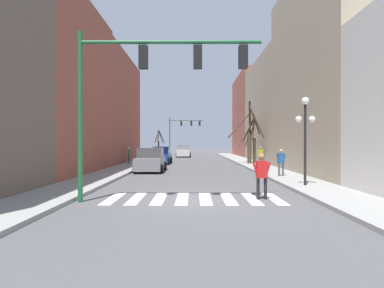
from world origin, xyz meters
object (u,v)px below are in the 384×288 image
at_px(traffic_signal_near, 147,75).
at_px(street_tree_left_near, 249,145).
at_px(street_tree_left_far, 159,143).
at_px(pedestrian_on_right_sidewalk, 262,172).
at_px(street_tree_right_mid, 253,143).
at_px(car_parked_right_near, 162,156).
at_px(pedestrian_on_left_sidewalk, 281,160).
at_px(street_tree_right_far, 250,136).
at_px(car_parked_left_near, 184,151).
at_px(street_lamp_right_corner, 305,123).
at_px(pedestrian_waiting_at_curb, 260,154).
at_px(traffic_signal_far, 182,128).
at_px(car_parked_left_far, 151,161).
at_px(pedestrian_crossing_street, 129,154).

distance_m(traffic_signal_near, street_tree_left_near, 22.05).
relative_size(street_tree_left_far, street_tree_left_near, 1.08).
xyz_separation_m(pedestrian_on_right_sidewalk, street_tree_right_mid, (3.32, 18.35, 1.13)).
bearing_deg(car_parked_right_near, pedestrian_on_left_sidewalk, -145.81).
bearing_deg(traffic_signal_near, street_tree_right_far, 68.44).
height_order(pedestrian_on_left_sidewalk, street_tree_right_mid, street_tree_right_mid).
relative_size(car_parked_left_near, street_tree_left_far, 1.19).
distance_m(street_lamp_right_corner, street_tree_right_mid, 15.60).
height_order(traffic_signal_near, pedestrian_on_right_sidewalk, traffic_signal_near).
distance_m(pedestrian_on_right_sidewalk, street_tree_left_near, 20.26).
xyz_separation_m(car_parked_right_near, pedestrian_on_left_sidewalk, (8.67, -12.76, 0.30)).
bearing_deg(street_tree_left_near, street_tree_left_far, 130.33).
height_order(pedestrian_waiting_at_curb, street_tree_right_far, street_tree_right_far).
height_order(car_parked_left_near, street_tree_left_far, street_tree_left_far).
relative_size(pedestrian_on_left_sidewalk, street_tree_left_near, 0.44).
distance_m(pedestrian_waiting_at_curb, street_tree_left_far, 21.88).
height_order(pedestrian_on_left_sidewalk, pedestrian_waiting_at_curb, pedestrian_waiting_at_curb).
bearing_deg(traffic_signal_near, street_tree_left_far, 95.96).
relative_size(traffic_signal_near, traffic_signal_far, 1.04).
bearing_deg(street_tree_right_far, street_tree_right_mid, 54.64).
relative_size(car_parked_left_near, pedestrian_waiting_at_curb, 2.76).
distance_m(car_parked_left_near, pedestrian_on_left_sidewalk, 27.87).
distance_m(car_parked_left_far, pedestrian_waiting_at_curb, 9.49).
bearing_deg(street_lamp_right_corner, car_parked_left_far, 136.33).
bearing_deg(street_tree_left_far, street_tree_right_far, -54.80).
bearing_deg(street_tree_right_mid, traffic_signal_far, 109.69).
bearing_deg(traffic_signal_far, car_parked_left_near, -85.56).
bearing_deg(pedestrian_on_right_sidewalk, car_parked_right_near, -83.08).
relative_size(pedestrian_crossing_street, street_tree_left_near, 0.44).
xyz_separation_m(traffic_signal_near, car_parked_left_far, (-1.53, 11.53, -3.83)).
xyz_separation_m(traffic_signal_near, pedestrian_on_left_sidewalk, (7.05, 7.29, -3.54)).
distance_m(traffic_signal_near, pedestrian_on_right_sidewalk, 5.67).
bearing_deg(street_tree_left_far, car_parked_left_near, 11.73).
bearing_deg(traffic_signal_near, car_parked_left_far, 97.58).
bearing_deg(street_tree_right_mid, traffic_signal_near, -112.04).
xyz_separation_m(traffic_signal_far, street_tree_left_far, (-3.15, -7.74, -2.67)).
bearing_deg(street_lamp_right_corner, traffic_signal_far, 101.04).
bearing_deg(pedestrian_crossing_street, street_tree_right_far, -102.17).
height_order(pedestrian_on_left_sidewalk, pedestrian_on_right_sidewalk, pedestrian_on_left_sidewalk).
relative_size(traffic_signal_near, street_tree_right_mid, 1.43).
bearing_deg(pedestrian_crossing_street, street_tree_right_mid, -99.48).
distance_m(street_tree_right_far, street_tree_left_near, 2.44).
bearing_deg(street_tree_right_mid, street_lamp_right_corner, -92.24).
bearing_deg(pedestrian_on_right_sidewalk, traffic_signal_near, -2.83).
relative_size(pedestrian_waiting_at_curb, street_tree_left_far, 0.43).
bearing_deg(car_parked_left_near, pedestrian_waiting_at_curb, 20.21).
distance_m(traffic_signal_far, car_parked_left_far, 30.03).
relative_size(traffic_signal_near, street_lamp_right_corner, 1.60).
bearing_deg(street_tree_left_near, traffic_signal_far, 110.83).
xyz_separation_m(traffic_signal_near, pedestrian_on_right_sidewalk, (4.33, 0.55, -3.62)).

